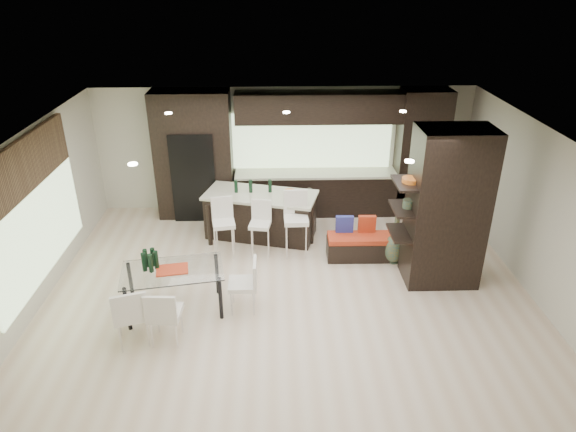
{
  "coord_description": "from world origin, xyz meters",
  "views": [
    {
      "loc": [
        -0.23,
        -7.13,
        4.9
      ],
      "look_at": [
        0.0,
        0.6,
        1.15
      ],
      "focal_mm": 32.0,
      "sensor_mm": 36.0,
      "label": 1
    }
  ],
  "objects_px": {
    "bench": "(360,247)",
    "chair_far": "(131,317)",
    "chair_near": "(166,317)",
    "stool_mid": "(260,234)",
    "stool_left": "(224,233)",
    "floor_vase": "(396,236)",
    "dining_table": "(175,290)",
    "chair_end": "(243,287)",
    "stool_right": "(296,231)",
    "kitchen_island": "(261,215)"
  },
  "relations": [
    {
      "from": "bench",
      "to": "chair_far",
      "type": "relative_size",
      "value": 1.37
    },
    {
      "from": "bench",
      "to": "chair_far",
      "type": "height_order",
      "value": "chair_far"
    },
    {
      "from": "chair_near",
      "to": "chair_far",
      "type": "height_order",
      "value": "chair_far"
    },
    {
      "from": "stool_mid",
      "to": "chair_far",
      "type": "bearing_deg",
      "value": -115.87
    },
    {
      "from": "stool_left",
      "to": "bench",
      "type": "relative_size",
      "value": 0.75
    },
    {
      "from": "floor_vase",
      "to": "dining_table",
      "type": "xyz_separation_m",
      "value": [
        -3.76,
        -1.37,
        -0.18
      ]
    },
    {
      "from": "stool_mid",
      "to": "dining_table",
      "type": "height_order",
      "value": "stool_mid"
    },
    {
      "from": "stool_mid",
      "to": "chair_end",
      "type": "bearing_deg",
      "value": -88.16
    },
    {
      "from": "stool_right",
      "to": "chair_far",
      "type": "xyz_separation_m",
      "value": [
        -2.45,
        -2.45,
        -0.06
      ]
    },
    {
      "from": "bench",
      "to": "dining_table",
      "type": "relative_size",
      "value": 0.79
    },
    {
      "from": "kitchen_island",
      "to": "stool_mid",
      "type": "height_order",
      "value": "kitchen_island"
    },
    {
      "from": "kitchen_island",
      "to": "stool_right",
      "type": "relative_size",
      "value": 2.18
    },
    {
      "from": "stool_mid",
      "to": "chair_near",
      "type": "height_order",
      "value": "stool_mid"
    },
    {
      "from": "dining_table",
      "to": "chair_near",
      "type": "distance_m",
      "value": 0.74
    },
    {
      "from": "floor_vase",
      "to": "chair_end",
      "type": "bearing_deg",
      "value": -153.05
    },
    {
      "from": "chair_near",
      "to": "floor_vase",
      "type": "bearing_deg",
      "value": 32.19
    },
    {
      "from": "kitchen_island",
      "to": "chair_far",
      "type": "height_order",
      "value": "kitchen_island"
    },
    {
      "from": "stool_left",
      "to": "stool_mid",
      "type": "xyz_separation_m",
      "value": [
        0.67,
        0.01,
        -0.03
      ]
    },
    {
      "from": "bench",
      "to": "chair_near",
      "type": "distance_m",
      "value": 3.88
    },
    {
      "from": "kitchen_island",
      "to": "bench",
      "type": "height_order",
      "value": "kitchen_island"
    },
    {
      "from": "stool_left",
      "to": "stool_right",
      "type": "bearing_deg",
      "value": -10.63
    },
    {
      "from": "stool_mid",
      "to": "chair_end",
      "type": "xyz_separation_m",
      "value": [
        -0.24,
        -1.74,
        -0.02
      ]
    },
    {
      "from": "stool_right",
      "to": "bench",
      "type": "relative_size",
      "value": 0.83
    },
    {
      "from": "dining_table",
      "to": "chair_far",
      "type": "xyz_separation_m",
      "value": [
        -0.48,
        -0.75,
        0.07
      ]
    },
    {
      "from": "chair_near",
      "to": "bench",
      "type": "bearing_deg",
      "value": 38.72
    },
    {
      "from": "kitchen_island",
      "to": "chair_near",
      "type": "bearing_deg",
      "value": -97.2
    },
    {
      "from": "kitchen_island",
      "to": "dining_table",
      "type": "bearing_deg",
      "value": -102.81
    },
    {
      "from": "floor_vase",
      "to": "chair_end",
      "type": "distance_m",
      "value": 3.03
    },
    {
      "from": "stool_right",
      "to": "dining_table",
      "type": "bearing_deg",
      "value": -140.26
    },
    {
      "from": "chair_near",
      "to": "kitchen_island",
      "type": "bearing_deg",
      "value": 70.94
    },
    {
      "from": "stool_left",
      "to": "bench",
      "type": "distance_m",
      "value": 2.53
    },
    {
      "from": "stool_mid",
      "to": "dining_table",
      "type": "relative_size",
      "value": 0.55
    },
    {
      "from": "floor_vase",
      "to": "dining_table",
      "type": "height_order",
      "value": "floor_vase"
    },
    {
      "from": "floor_vase",
      "to": "chair_near",
      "type": "height_order",
      "value": "floor_vase"
    },
    {
      "from": "kitchen_island",
      "to": "stool_mid",
      "type": "bearing_deg",
      "value": -75.2
    },
    {
      "from": "stool_left",
      "to": "dining_table",
      "type": "distance_m",
      "value": 1.84
    },
    {
      "from": "bench",
      "to": "floor_vase",
      "type": "xyz_separation_m",
      "value": [
        0.61,
        -0.16,
        0.31
      ]
    },
    {
      "from": "dining_table",
      "to": "chair_near",
      "type": "relative_size",
      "value": 1.84
    },
    {
      "from": "stool_left",
      "to": "chair_end",
      "type": "xyz_separation_m",
      "value": [
        0.43,
        -1.73,
        -0.05
      ]
    },
    {
      "from": "stool_right",
      "to": "dining_table",
      "type": "height_order",
      "value": "stool_right"
    },
    {
      "from": "kitchen_island",
      "to": "floor_vase",
      "type": "bearing_deg",
      "value": -9.8
    },
    {
      "from": "dining_table",
      "to": "chair_end",
      "type": "height_order",
      "value": "chair_end"
    },
    {
      "from": "chair_far",
      "to": "stool_left",
      "type": "bearing_deg",
      "value": 48.43
    },
    {
      "from": "chair_far",
      "to": "chair_end",
      "type": "distance_m",
      "value": 1.71
    },
    {
      "from": "kitchen_island",
      "to": "stool_right",
      "type": "xyz_separation_m",
      "value": [
        0.67,
        -0.79,
        0.05
      ]
    },
    {
      "from": "stool_left",
      "to": "chair_far",
      "type": "xyz_separation_m",
      "value": [
        -1.11,
        -2.48,
        -0.01
      ]
    },
    {
      "from": "chair_near",
      "to": "chair_far",
      "type": "distance_m",
      "value": 0.48
    },
    {
      "from": "dining_table",
      "to": "chair_far",
      "type": "bearing_deg",
      "value": -132.18
    },
    {
      "from": "stool_mid",
      "to": "dining_table",
      "type": "xyz_separation_m",
      "value": [
        -1.3,
        -1.74,
        -0.06
      ]
    },
    {
      "from": "stool_right",
      "to": "dining_table",
      "type": "relative_size",
      "value": 0.65
    }
  ]
}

